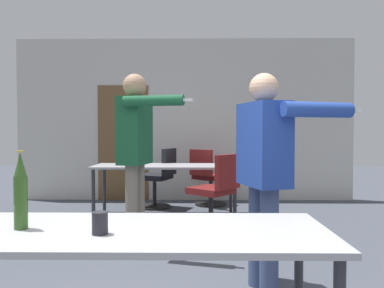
# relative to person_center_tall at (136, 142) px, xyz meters

# --- Properties ---
(back_wall) EXTENTS (6.01, 0.12, 2.88)m
(back_wall) POSITION_rel_person_center_tall_xyz_m (0.39, 2.84, 0.32)
(back_wall) COLOR beige
(back_wall) RESTS_ON ground_plane
(conference_table_near) EXTENTS (2.23, 0.72, 0.74)m
(conference_table_near) POSITION_rel_person_center_tall_xyz_m (0.15, -2.08, -0.43)
(conference_table_near) COLOR #A8A8AD
(conference_table_near) RESTS_ON ground_plane
(conference_table_far) EXTENTS (2.05, 0.72, 0.74)m
(conference_table_far) POSITION_rel_person_center_tall_xyz_m (0.18, 1.48, -0.43)
(conference_table_far) COLOR #A8A8AD
(conference_table_far) RESTS_ON ground_plane
(person_center_tall) EXTENTS (0.78, 0.76, 1.82)m
(person_center_tall) POSITION_rel_person_center_tall_xyz_m (0.00, 0.00, 0.00)
(person_center_tall) COLOR slate
(person_center_tall) RESTS_ON ground_plane
(person_near_casual) EXTENTS (0.89, 0.65, 1.66)m
(person_near_casual) POSITION_rel_person_center_tall_xyz_m (1.15, -1.03, -0.11)
(person_near_casual) COLOR #3D4C75
(person_near_casual) RESTS_ON ground_plane
(office_chair_side_rolled) EXTENTS (0.64, 0.60, 0.96)m
(office_chair_side_rolled) POSITION_rel_person_center_tall_xyz_m (0.02, 2.08, -0.65)
(office_chair_side_rolled) COLOR black
(office_chair_side_rolled) RESTS_ON ground_plane
(office_chair_far_left) EXTENTS (0.69, 0.68, 0.95)m
(office_chair_far_left) POSITION_rel_person_center_tall_xyz_m (0.87, 0.73, -0.66)
(office_chair_far_left) COLOR black
(office_chair_far_left) RESTS_ON ground_plane
(office_chair_far_right) EXTENTS (0.68, 0.69, 0.94)m
(office_chair_far_right) POSITION_rel_person_center_tall_xyz_m (0.82, 2.28, -0.67)
(office_chair_far_right) COLOR black
(office_chair_far_right) RESTS_ON ground_plane
(beer_bottle) EXTENTS (0.06, 0.06, 0.38)m
(beer_bottle) POSITION_rel_person_center_tall_xyz_m (-0.22, -2.09, -0.19)
(beer_bottle) COLOR #2D511E
(beer_bottle) RESTS_ON conference_table_near
(drink_cup) EXTENTS (0.07, 0.07, 0.10)m
(drink_cup) POSITION_rel_person_center_tall_xyz_m (0.18, -2.18, -0.31)
(drink_cup) COLOR #232328
(drink_cup) RESTS_ON conference_table_near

